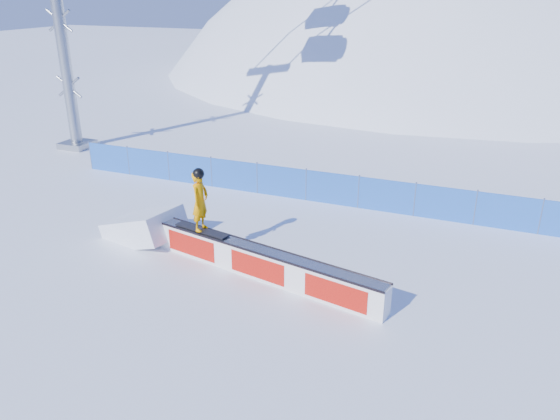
% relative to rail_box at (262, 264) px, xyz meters
% --- Properties ---
extents(ground, '(160.00, 160.00, 0.00)m').
position_rel_rail_box_xyz_m(ground, '(0.12, 1.50, -0.44)').
color(ground, white).
rests_on(ground, ground).
extents(snow_hill, '(64.00, 64.00, 64.00)m').
position_rel_rail_box_xyz_m(snow_hill, '(0.12, 43.50, -18.44)').
color(snow_hill, white).
rests_on(snow_hill, ground).
extents(safety_fence, '(22.05, 0.05, 1.30)m').
position_rel_rail_box_xyz_m(safety_fence, '(0.12, 6.00, 0.17)').
color(safety_fence, blue).
rests_on(safety_fence, ground).
extents(rail_box, '(7.32, 1.99, 0.88)m').
position_rel_rail_box_xyz_m(rail_box, '(0.00, 0.00, 0.00)').
color(rail_box, white).
rests_on(rail_box, ground).
extents(snow_ramp, '(2.80, 2.06, 1.58)m').
position_rel_rail_box_xyz_m(snow_ramp, '(-4.51, 0.93, -0.44)').
color(snow_ramp, white).
rests_on(snow_ramp, ground).
extents(snowboarder, '(1.85, 0.69, 1.90)m').
position_rel_rail_box_xyz_m(snowboarder, '(-2.11, 0.43, 1.38)').
color(snowboarder, black).
rests_on(snowboarder, rail_box).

